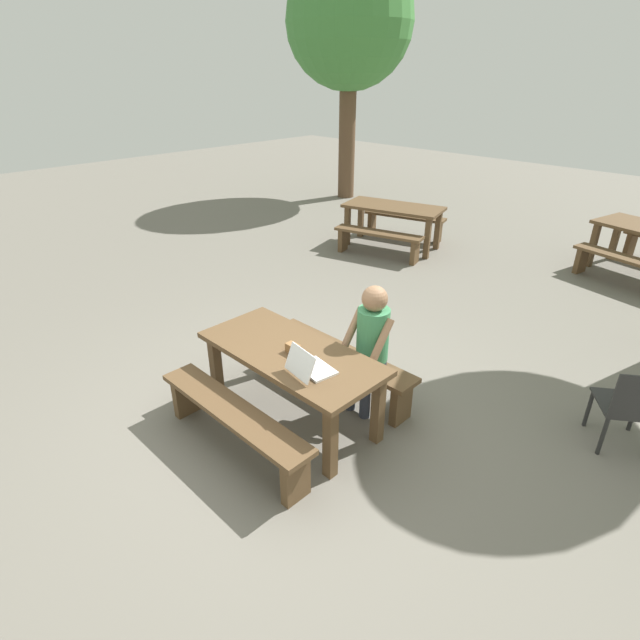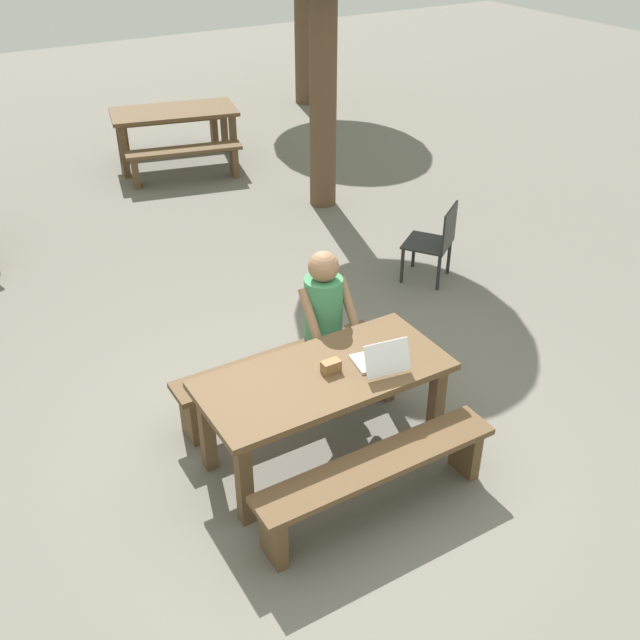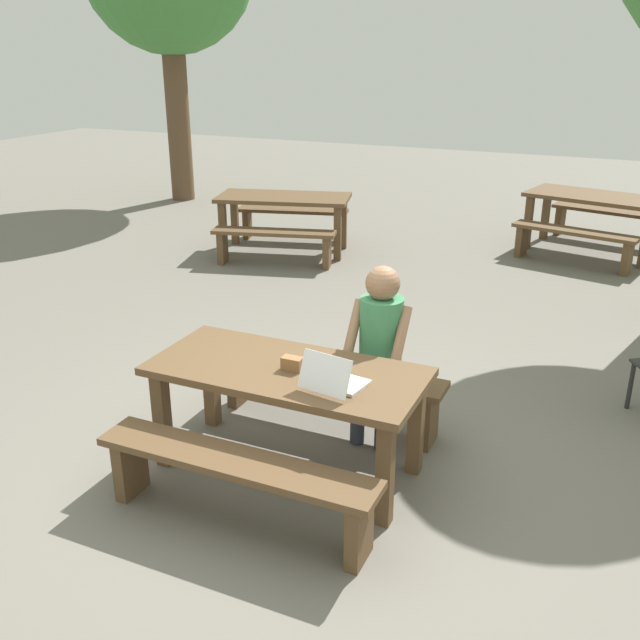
{
  "view_description": "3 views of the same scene",
  "coord_description": "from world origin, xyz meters",
  "px_view_note": "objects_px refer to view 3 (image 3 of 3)",
  "views": [
    {
      "loc": [
        2.84,
        -2.52,
        2.96
      ],
      "look_at": [
        0.11,
        0.25,
        0.97
      ],
      "focal_mm": 28.11,
      "sensor_mm": 36.0,
      "label": 1
    },
    {
      "loc": [
        -2.09,
        -3.46,
        3.67
      ],
      "look_at": [
        0.11,
        0.25,
        0.97
      ],
      "focal_mm": 41.3,
      "sensor_mm": 36.0,
      "label": 2
    },
    {
      "loc": [
        1.85,
        -3.59,
        2.62
      ],
      "look_at": [
        0.11,
        0.25,
        0.97
      ],
      "focal_mm": 39.99,
      "sensor_mm": 36.0,
      "label": 3
    }
  ],
  "objects_px": {
    "laptop": "(333,379)",
    "person_seated": "(379,340)",
    "picnic_table_front": "(287,384)",
    "picnic_table_mid": "(595,204)",
    "small_pouch": "(292,364)",
    "picnic_table_rear": "(284,205)"
  },
  "relations": [
    {
      "from": "small_pouch",
      "to": "picnic_table_mid",
      "type": "relative_size",
      "value": 0.07
    },
    {
      "from": "laptop",
      "to": "picnic_table_rear",
      "type": "height_order",
      "value": "laptop"
    },
    {
      "from": "laptop",
      "to": "picnic_table_rear",
      "type": "relative_size",
      "value": 0.2
    },
    {
      "from": "laptop",
      "to": "person_seated",
      "type": "distance_m",
      "value": 0.75
    },
    {
      "from": "person_seated",
      "to": "picnic_table_rear",
      "type": "distance_m",
      "value": 4.86
    },
    {
      "from": "person_seated",
      "to": "picnic_table_mid",
      "type": "bearing_deg",
      "value": 80.42
    },
    {
      "from": "picnic_table_mid",
      "to": "picnic_table_rear",
      "type": "distance_m",
      "value": 4.06
    },
    {
      "from": "laptop",
      "to": "person_seated",
      "type": "height_order",
      "value": "person_seated"
    },
    {
      "from": "picnic_table_front",
      "to": "small_pouch",
      "type": "relative_size",
      "value": 13.36
    },
    {
      "from": "picnic_table_front",
      "to": "person_seated",
      "type": "xyz_separation_m",
      "value": [
        0.39,
        0.62,
        0.13
      ]
    },
    {
      "from": "small_pouch",
      "to": "picnic_table_rear",
      "type": "relative_size",
      "value": 0.07
    },
    {
      "from": "picnic_table_front",
      "to": "picnic_table_mid",
      "type": "relative_size",
      "value": 0.94
    },
    {
      "from": "person_seated",
      "to": "picnic_table_rear",
      "type": "xyz_separation_m",
      "value": [
        -2.76,
        4.0,
        -0.11
      ]
    },
    {
      "from": "small_pouch",
      "to": "picnic_table_mid",
      "type": "distance_m",
      "value": 6.4
    },
    {
      "from": "person_seated",
      "to": "picnic_table_mid",
      "type": "xyz_separation_m",
      "value": [
        0.95,
        5.64,
        -0.09
      ]
    },
    {
      "from": "picnic_table_front",
      "to": "small_pouch",
      "type": "xyz_separation_m",
      "value": [
        0.05,
        -0.01,
        0.15
      ]
    },
    {
      "from": "picnic_table_mid",
      "to": "picnic_table_rear",
      "type": "height_order",
      "value": "picnic_table_mid"
    },
    {
      "from": "person_seated",
      "to": "picnic_table_rear",
      "type": "relative_size",
      "value": 0.68
    },
    {
      "from": "picnic_table_mid",
      "to": "laptop",
      "type": "bearing_deg",
      "value": -85.8
    },
    {
      "from": "small_pouch",
      "to": "picnic_table_rear",
      "type": "height_order",
      "value": "small_pouch"
    },
    {
      "from": "small_pouch",
      "to": "person_seated",
      "type": "distance_m",
      "value": 0.72
    },
    {
      "from": "picnic_table_front",
      "to": "picnic_table_rear",
      "type": "distance_m",
      "value": 5.19
    }
  ]
}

